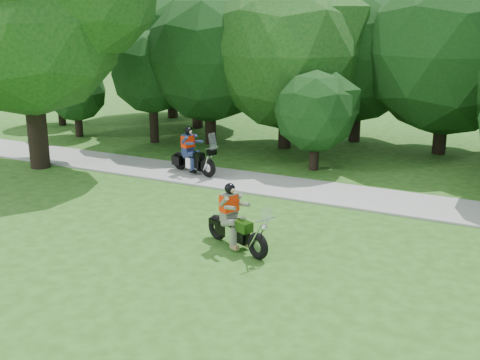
% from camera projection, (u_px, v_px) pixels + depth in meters
% --- Properties ---
extents(ground, '(100.00, 100.00, 0.00)m').
position_uv_depth(ground, '(210.00, 312.00, 11.14)').
color(ground, '#275217').
rests_on(ground, ground).
extents(walkway, '(60.00, 2.20, 0.06)m').
position_uv_depth(walkway, '(340.00, 195.00, 18.01)').
color(walkway, gray).
rests_on(walkway, ground).
extents(tree_line, '(39.56, 12.14, 7.10)m').
position_uv_depth(tree_line, '(442.00, 61.00, 21.74)').
color(tree_line, black).
rests_on(tree_line, ground).
extents(chopper_motorcycle, '(2.06, 1.23, 1.54)m').
position_uv_depth(chopper_motorcycle, '(234.00, 225.00, 13.99)').
color(chopper_motorcycle, black).
rests_on(chopper_motorcycle, ground).
extents(touring_motorcycle, '(1.99, 1.01, 1.55)m').
position_uv_depth(touring_motorcycle, '(191.00, 156.00, 20.16)').
color(touring_motorcycle, black).
rests_on(touring_motorcycle, walkway).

